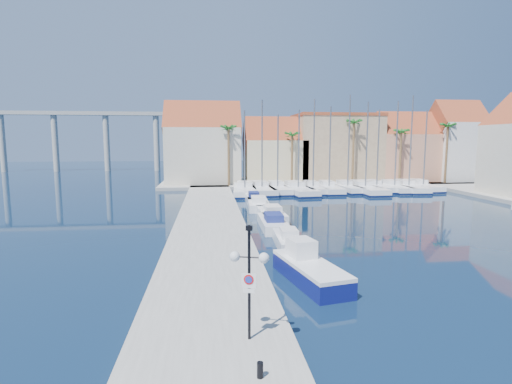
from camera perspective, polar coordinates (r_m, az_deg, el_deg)
The scene contains 34 objects.
ground at distance 23.24m, azimuth 16.79°, elevation -11.72°, with size 260.00×260.00×0.00m, color #081931.
quay_west at distance 34.37m, azimuth -6.59°, elevation -4.82°, with size 6.00×77.00×0.50m, color gray.
shore_north at distance 71.06m, azimuth 8.87°, elevation 1.44°, with size 54.00×16.00×0.50m, color gray.
lamp_post at distance 14.00m, azimuth -0.99°, elevation -10.41°, with size 1.36×0.66×4.11m.
bollard at distance 12.90m, azimuth 0.59°, elevation -24.09°, with size 0.19×0.19×0.48m, color black.
fishing_boat at distance 21.84m, azimuth 7.58°, elevation -10.81°, with size 3.15×6.19×2.07m.
motorboat_west_0 at distance 28.52m, azimuth 4.57°, elevation -6.79°, with size 1.83×5.11×1.40m.
motorboat_west_1 at distance 34.27m, azimuth 2.40°, elevation -4.37°, with size 2.14×6.38×1.40m.
motorboat_west_2 at distance 38.35m, azimuth 2.21°, elevation -3.10°, with size 2.23×6.66×1.40m.
motorboat_west_3 at distance 44.32m, azimuth 0.32°, elevation -1.68°, with size 2.62×7.02×1.40m.
motorboat_west_4 at distance 48.23m, azimuth -0.37°, elevation -0.94°, with size 1.80×5.32×1.40m.
sailboat_0 at distance 56.42m, azimuth -1.63°, elevation 0.32°, with size 3.94×12.03×11.57m.
sailboat_1 at distance 57.26m, azimuth 0.75°, elevation 0.45°, with size 3.36×11.02×13.07m.
sailboat_2 at distance 57.72m, azimuth 2.99°, elevation 0.48°, with size 2.86×10.35×11.08m.
sailboat_3 at distance 57.26m, azimuth 5.85°, elevation 0.39°, with size 4.01×12.10×11.68m.
sailboat_4 at distance 58.31m, azimuth 8.02°, elevation 0.54°, with size 2.46×9.10×13.23m.
sailboat_5 at distance 58.98m, azimuth 10.25°, elevation 0.54°, with size 2.96×9.83×12.21m.
sailboat_6 at distance 60.03m, azimuth 12.77°, elevation 0.64°, with size 2.86×8.80×13.92m.
sailboat_7 at distance 60.02m, azimuth 15.10°, elevation 0.50°, with size 3.23×11.74×12.85m.
sailboat_8 at distance 61.81m, azimuth 16.64°, elevation 0.67°, with size 2.77×8.87×11.92m.
sailboat_9 at distance 62.42m, azimuth 18.96°, elevation 0.64°, with size 2.56×9.44×13.09m.
sailboat_10 at distance 63.58m, azimuth 20.77°, elevation 0.68°, with size 3.55×10.58×13.89m.
sailboat_11 at distance 65.18m, azimuth 22.54°, elevation 0.74°, with size 2.67×8.95×11.89m.
building_0 at distance 67.11m, azimuth -7.58°, elevation 6.49°, with size 12.30×9.00×13.50m.
building_1 at distance 68.02m, azimuth 2.65°, elevation 5.52°, with size 10.30×8.00×11.00m.
building_2 at distance 71.56m, azimuth 11.30°, elevation 6.25°, with size 14.20×10.20×11.50m.
building_3 at distance 75.22m, azimuth 20.30°, elevation 5.68°, with size 10.30×8.00×12.00m.
building_4 at distance 78.83m, azimuth 26.55°, elevation 6.23°, with size 8.30×8.00×14.00m.
palm_0 at distance 62.19m, azimuth -3.96°, elevation 8.83°, with size 2.60×2.60×10.15m.
palm_1 at distance 63.44m, azimuth 5.20°, elevation 7.93°, with size 2.60×2.60×9.15m.
palm_2 at distance 66.26m, azimuth 13.83°, elevation 9.36°, with size 2.60×2.60×11.15m.
palm_3 at distance 69.40m, azimuth 20.05°, elevation 7.86°, with size 2.60×2.60×9.65m.
palm_4 at distance 73.34m, azimuth 25.74°, elevation 8.27°, with size 2.60×2.60×10.65m.
viaduct at distance 106.49m, azimuth -23.32°, elevation 8.27°, with size 48.00×2.20×14.45m.
Camera 1 is at (-8.95, -20.10, 7.47)m, focal length 28.00 mm.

